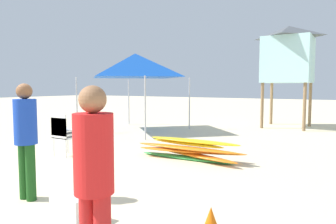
# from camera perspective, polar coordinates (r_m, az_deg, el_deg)

# --- Properties ---
(ground) EXTENTS (80.00, 80.00, 0.00)m
(ground) POSITION_cam_1_polar(r_m,az_deg,el_deg) (6.04, -24.91, -11.74)
(ground) COLOR beige
(stacked_plastic_chairs) EXTENTS (0.48, 0.48, 1.02)m
(stacked_plastic_chairs) POSITION_cam_1_polar(r_m,az_deg,el_deg) (7.88, -18.42, -3.30)
(stacked_plastic_chairs) COLOR white
(stacked_plastic_chairs) RESTS_ON ground
(surfboard_pile) EXTENTS (2.58, 0.83, 0.48)m
(surfboard_pile) POSITION_cam_1_polar(r_m,az_deg,el_deg) (7.20, 3.93, -6.76)
(surfboard_pile) COLOR green
(surfboard_pile) RESTS_ON ground
(lifeguard_near_left) EXTENTS (0.32, 0.32, 1.70)m
(lifeguard_near_left) POSITION_cam_1_polar(r_m,az_deg,el_deg) (5.03, -24.29, -3.54)
(lifeguard_near_left) COLOR #194C19
(lifeguard_near_left) RESTS_ON ground
(lifeguard_near_center) EXTENTS (0.32, 0.32, 1.67)m
(lifeguard_near_center) POSITION_cam_1_polar(r_m,az_deg,el_deg) (2.63, -13.21, -10.95)
(lifeguard_near_center) COLOR red
(lifeguard_near_center) RESTS_ON ground
(popup_canopy) EXTENTS (3.02, 3.02, 2.87)m
(popup_canopy) POSITION_cam_1_polar(r_m,az_deg,el_deg) (11.81, -5.94, 8.33)
(popup_canopy) COLOR #B2B2B7
(popup_canopy) RESTS_ON ground
(lifeguard_tower) EXTENTS (1.98, 1.98, 4.05)m
(lifeguard_tower) POSITION_cam_1_polar(r_m,az_deg,el_deg) (13.70, 20.86, 9.70)
(lifeguard_tower) COLOR olive
(lifeguard_tower) RESTS_ON ground
(cooler_box) EXTENTS (0.47, 0.32, 0.32)m
(cooler_box) POSITION_cam_1_polar(r_m,az_deg,el_deg) (4.23, -16.83, -16.30)
(cooler_box) COLOR white
(cooler_box) RESTS_ON ground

